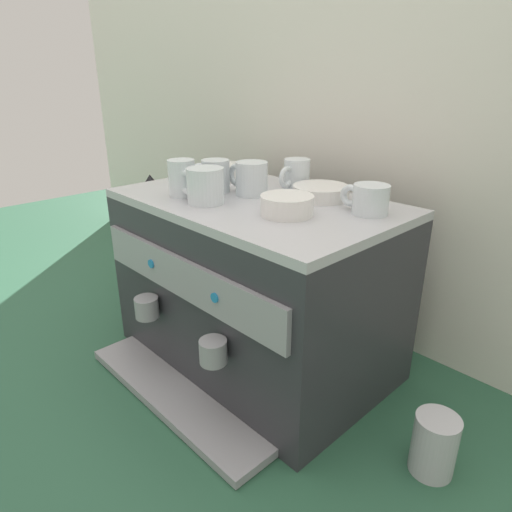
# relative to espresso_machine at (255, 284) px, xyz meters

# --- Properties ---
(ground_plane) EXTENTS (4.00, 4.00, 0.00)m
(ground_plane) POSITION_rel_espresso_machine_xyz_m (0.00, 0.00, -0.21)
(ground_plane) COLOR #28563D
(tiled_backsplash_wall) EXTENTS (2.80, 0.03, 1.16)m
(tiled_backsplash_wall) POSITION_rel_espresso_machine_xyz_m (0.00, 0.34, 0.37)
(tiled_backsplash_wall) COLOR silver
(tiled_backsplash_wall) RESTS_ON ground_plane
(espresso_machine) EXTENTS (0.66, 0.52, 0.43)m
(espresso_machine) POSITION_rel_espresso_machine_xyz_m (0.00, 0.00, 0.00)
(espresso_machine) COLOR #2D2D33
(espresso_machine) RESTS_ON ground_plane
(ceramic_cup_0) EXTENTS (0.06, 0.11, 0.08)m
(ceramic_cup_0) POSITION_rel_espresso_machine_xyz_m (-0.14, -0.10, 0.26)
(ceramic_cup_0) COLOR silver
(ceramic_cup_0) RESTS_ON espresso_machine
(ceramic_cup_1) EXTENTS (0.12, 0.08, 0.08)m
(ceramic_cup_1) POSITION_rel_espresso_machine_xyz_m (-0.05, -0.10, 0.25)
(ceramic_cup_1) COLOR silver
(ceramic_cup_1) RESTS_ON espresso_machine
(ceramic_cup_2) EXTENTS (0.09, 0.09, 0.08)m
(ceramic_cup_2) POSITION_rel_espresso_machine_xyz_m (-0.12, -0.02, 0.25)
(ceramic_cup_2) COLOR silver
(ceramic_cup_2) RESTS_ON espresso_machine
(ceramic_cup_3) EXTENTS (0.12, 0.07, 0.08)m
(ceramic_cup_3) POSITION_rel_espresso_machine_xyz_m (-0.04, 0.02, 0.25)
(ceramic_cup_3) COLOR silver
(ceramic_cup_3) RESTS_ON espresso_machine
(ceramic_cup_4) EXTENTS (0.11, 0.07, 0.06)m
(ceramic_cup_4) POSITION_rel_espresso_machine_xyz_m (0.24, 0.09, 0.25)
(ceramic_cup_4) COLOR silver
(ceramic_cup_4) RESTS_ON espresso_machine
(ceramic_cup_5) EXTENTS (0.06, 0.10, 0.07)m
(ceramic_cup_5) POSITION_rel_espresso_machine_xyz_m (0.00, 0.14, 0.25)
(ceramic_cup_5) COLOR silver
(ceramic_cup_5) RESTS_ON espresso_machine
(ceramic_bowl_0) EXTENTS (0.11, 0.11, 0.04)m
(ceramic_bowl_0) POSITION_rel_espresso_machine_xyz_m (0.13, -0.04, 0.23)
(ceramic_bowl_0) COLOR white
(ceramic_bowl_0) RESTS_ON espresso_machine
(ceramic_bowl_1) EXTENTS (0.13, 0.13, 0.03)m
(ceramic_bowl_1) POSITION_rel_espresso_machine_xyz_m (0.10, 0.11, 0.23)
(ceramic_bowl_1) COLOR white
(ceramic_bowl_1) RESTS_ON espresso_machine
(ceramic_bowl_2) EXTENTS (0.13, 0.13, 0.04)m
(ceramic_bowl_2) POSITION_rel_espresso_machine_xyz_m (-0.21, 0.09, 0.23)
(ceramic_bowl_2) COLOR white
(ceramic_bowl_2) RESTS_ON espresso_machine
(coffee_grinder) EXTENTS (0.15, 0.15, 0.39)m
(coffee_grinder) POSITION_rel_espresso_machine_xyz_m (-0.54, 0.05, -0.02)
(coffee_grinder) COLOR #939399
(coffee_grinder) RESTS_ON ground_plane
(milk_pitcher) EXTENTS (0.08, 0.08, 0.12)m
(milk_pitcher) POSITION_rel_espresso_machine_xyz_m (0.50, -0.01, -0.15)
(milk_pitcher) COLOR #B7B7BC
(milk_pitcher) RESTS_ON ground_plane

